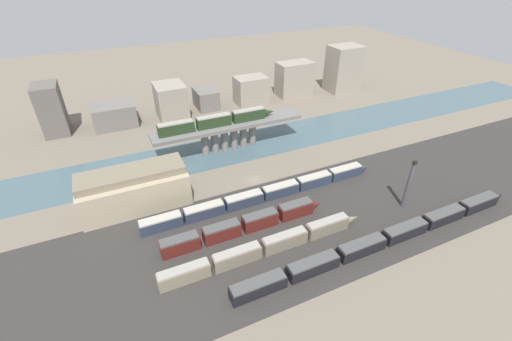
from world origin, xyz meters
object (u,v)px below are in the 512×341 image
(train_yard_outer, at_px, (267,194))
(signal_tower, at_px, (408,185))
(train_yard_mid, at_px, (266,247))
(train_yard_near, at_px, (389,237))
(warehouse_building, at_px, (134,189))
(train_yard_far, at_px, (246,225))
(train_on_bridge, at_px, (217,121))

(train_yard_outer, distance_m, signal_tower, 38.81)
(train_yard_mid, bearing_deg, train_yard_near, -17.99)
(warehouse_building, height_order, signal_tower, signal_tower)
(train_yard_mid, xyz_separation_m, warehouse_building, (-25.10, 32.00, 3.53))
(warehouse_building, bearing_deg, signal_tower, -25.23)
(train_yard_far, bearing_deg, warehouse_building, 136.03)
(train_yard_outer, bearing_deg, warehouse_building, 159.42)
(warehouse_building, bearing_deg, train_on_bridge, 31.66)
(warehouse_building, bearing_deg, train_yard_near, -37.44)
(train_yard_outer, bearing_deg, train_yard_mid, -116.84)
(signal_tower, bearing_deg, train_on_bridge, 125.41)
(train_on_bridge, distance_m, train_yard_outer, 34.14)
(warehouse_building, bearing_deg, train_yard_far, -43.97)
(train_yard_mid, relative_size, warehouse_building, 1.82)
(train_yard_near, relative_size, warehouse_building, 2.93)
(signal_tower, bearing_deg, train_yard_mid, 179.90)
(train_on_bridge, relative_size, train_yard_near, 0.50)
(train_on_bridge, xyz_separation_m, train_yard_near, (22.60, -60.81, -10.20))
(train_yard_mid, bearing_deg, signal_tower, -0.10)
(train_on_bridge, bearing_deg, train_yard_outer, -84.31)
(train_yard_far, distance_m, signal_tower, 45.60)
(train_yard_near, distance_m, train_yard_outer, 34.36)
(train_yard_near, bearing_deg, train_yard_mid, 162.01)
(train_yard_far, distance_m, warehouse_building, 33.12)
(train_yard_mid, height_order, warehouse_building, warehouse_building)
(train_yard_far, xyz_separation_m, warehouse_building, (-23.71, 22.87, 3.44))
(train_on_bridge, xyz_separation_m, train_yard_outer, (3.23, -32.44, -10.15))
(train_yard_mid, distance_m, signal_tower, 43.29)
(train_yard_mid, relative_size, train_yard_far, 1.18)
(train_on_bridge, height_order, train_yard_near, train_on_bridge)
(train_yard_far, bearing_deg, train_yard_mid, -81.31)
(train_yard_outer, bearing_deg, train_yard_far, -138.18)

